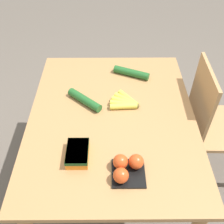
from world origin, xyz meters
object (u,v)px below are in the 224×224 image
Objects in this scene: banana_bunch at (125,102)px; carrot_bag at (78,153)px; cucumber_far at (85,100)px; tomato_pack at (126,167)px; chair at (212,124)px; cucumber_near at (131,73)px.

carrot_bag is at bearing -33.51° from banana_bunch.
carrot_bag is at bearing -1.04° from cucumber_far.
banana_bunch is 1.12× the size of tomato_pack.
chair reaches higher than cucumber_far.
cucumber_far is (0.27, -0.30, 0.00)m from cucumber_near.
chair is at bearing 92.40° from cucumber_far.
chair is at bearing 116.82° from carrot_bag.
cucumber_near and cucumber_far have the same top height.
tomato_pack is 0.65× the size of cucumber_near.
cucumber_far is at bearing -93.46° from banana_bunch.
banana_bunch is 0.47m from tomato_pack.
chair is 5.33× the size of banana_bunch.
cucumber_near is (-0.76, 0.07, -0.01)m from tomato_pack.
banana_bunch is at bearing 95.83° from chair.
cucumber_near is (-0.24, -0.55, 0.26)m from chair.
tomato_pack is at bearing 69.14° from carrot_bag.
chair is 4.36× the size of cucumber_far.
carrot_bag reaches higher than banana_bunch.
carrot_bag is (0.43, -0.85, 0.27)m from chair.
tomato_pack is at bearing -2.05° from banana_bunch.
carrot_bag is (0.38, -0.25, 0.01)m from banana_bunch.
carrot_bag is 0.73m from cucumber_near.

